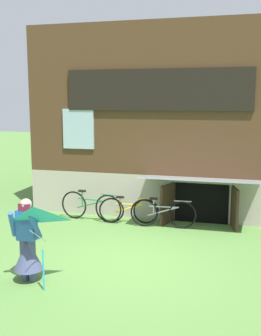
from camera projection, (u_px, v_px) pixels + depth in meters
name	position (u px, v px, depth m)	size (l,w,h in m)	color
ground_plane	(127.00, 260.00, 8.39)	(60.00, 60.00, 0.00)	#56843D
log_house	(173.00, 118.00, 13.35)	(7.40, 6.43, 5.25)	#ADA393
person	(27.00, 247.00, 7.33)	(0.60, 0.52, 1.51)	#474C75
kite	(34.00, 228.00, 6.64)	(0.90, 0.94, 1.41)	#2DB2CC
bicycle_silver	(163.00, 213.00, 10.45)	(1.69, 0.15, 0.77)	black
bicycle_yellow	(129.00, 210.00, 10.83)	(1.57, 0.30, 0.72)	black
bicycle_green	(91.00, 206.00, 11.05)	(1.79, 0.29, 0.82)	black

